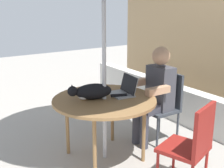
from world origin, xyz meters
The scene contains 8 objects.
ground_plane centered at (0.00, 0.00, 0.00)m, with size 14.00×14.00×0.00m, color gray.
planter_wall_low centered at (0.00, 1.51, 0.26)m, with size 4.83×0.20×0.52m, color beige.
patio_table centered at (0.00, 0.00, 0.66)m, with size 1.14×1.14×0.71m.
chair_occupied centered at (0.00, 0.90, 0.51)m, with size 0.40×0.40×0.87m.
chair_empty centered at (0.98, 0.33, 0.51)m, with size 0.51×0.51×0.87m.
person_seated centered at (0.00, 0.75, 0.68)m, with size 0.48×0.48×1.21m.
laptop centered at (0.00, 0.28, 0.77)m, with size 0.33×0.28×0.21m.
cat centered at (-0.06, -0.13, 0.80)m, with size 0.31×0.62×0.17m.
Camera 1 is at (2.64, -1.65, 1.76)m, focal length 48.15 mm.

